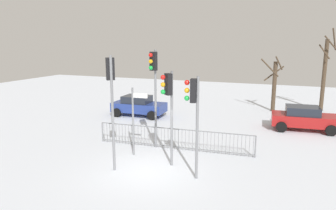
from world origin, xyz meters
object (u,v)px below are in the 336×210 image
object	(u,v)px
traffic_light_foreground_left	(111,87)
direction_sign_post	(134,118)
traffic_light_mid_left	(154,77)
car_red_mid	(304,118)
bare_tree_centre	(274,84)
traffic_light_mid_right	(169,97)
bare_tree_left	(325,73)
traffic_light_foreground_right	(194,105)
car_blue_trailing	(138,105)

from	to	relation	value
traffic_light_foreground_left	direction_sign_post	bearing A→B (deg)	45.24
traffic_light_mid_left	car_red_mid	distance (m)	9.95
traffic_light_mid_left	bare_tree_centre	xyz separation A→B (m)	(5.06, 11.30, -1.51)
traffic_light_mid_left	traffic_light_mid_right	world-z (taller)	traffic_light_mid_left
traffic_light_foreground_left	bare_tree_left	bearing A→B (deg)	17.53
bare_tree_left	direction_sign_post	bearing A→B (deg)	-122.85
traffic_light_mid_left	traffic_light_foreground_right	xyz separation A→B (m)	(2.85, -2.72, -0.64)
traffic_light_mid_right	car_blue_trailing	xyz separation A→B (m)	(-5.45, 7.98, -2.27)
traffic_light_foreground_left	car_blue_trailing	size ratio (longest dim) A/B	1.24
traffic_light_mid_left	traffic_light_foreground_left	xyz separation A→B (m)	(-0.54, -3.06, -0.10)
direction_sign_post	bare_tree_left	xyz separation A→B (m)	(9.08, 14.06, 1.17)
traffic_light_mid_left	car_blue_trailing	world-z (taller)	traffic_light_mid_left
car_red_mid	car_blue_trailing	bearing A→B (deg)	176.55
traffic_light_foreground_right	bare_tree_left	world-z (taller)	bare_tree_left
car_red_mid	traffic_light_mid_right	bearing A→B (deg)	-129.11
traffic_light_foreground_left	traffic_light_mid_right	distance (m)	2.41
traffic_light_foreground_right	bare_tree_left	xyz separation A→B (m)	(5.76, 15.53, 0.00)
traffic_light_foreground_left	direction_sign_post	distance (m)	2.48
traffic_light_mid_left	bare_tree_left	world-z (taller)	bare_tree_left
car_blue_trailing	car_red_mid	size ratio (longest dim) A/B	0.98
traffic_light_mid_left	traffic_light_foreground_left	size ratio (longest dim) A/B	1.03
traffic_light_mid_left	direction_sign_post	bearing A→B (deg)	77.16
traffic_light_mid_right	car_red_mid	world-z (taller)	traffic_light_mid_right
direction_sign_post	bare_tree_left	distance (m)	16.77
traffic_light_mid_right	bare_tree_centre	distance (m)	13.72
traffic_light_mid_left	traffic_light_foreground_right	world-z (taller)	traffic_light_mid_left
traffic_light_foreground_right	direction_sign_post	size ratio (longest dim) A/B	1.25
traffic_light_mid_right	car_red_mid	xyz separation A→B (m)	(5.62, 8.25, -2.27)
car_blue_trailing	bare_tree_left	xyz separation A→B (m)	(12.54, 6.74, 2.21)
traffic_light_mid_left	bare_tree_centre	world-z (taller)	traffic_light_mid_left
traffic_light_foreground_left	traffic_light_mid_right	xyz separation A→B (m)	(2.06, 1.15, -0.48)
direction_sign_post	car_blue_trailing	world-z (taller)	direction_sign_post
traffic_light_foreground_left	bare_tree_centre	xyz separation A→B (m)	(5.60, 14.37, -1.41)
traffic_light_foreground_left	car_red_mid	bearing A→B (deg)	8.25
car_blue_trailing	bare_tree_centre	xyz separation A→B (m)	(9.00, 5.24, 1.34)
traffic_light_mid_left	traffic_light_mid_right	xyz separation A→B (m)	(1.52, -1.91, -0.58)
car_blue_trailing	bare_tree_left	bearing A→B (deg)	26.36
car_red_mid	bare_tree_left	distance (m)	7.00
car_red_mid	traffic_light_foreground_left	bearing A→B (deg)	-134.10
bare_tree_left	bare_tree_centre	size ratio (longest dim) A/B	1.48
traffic_light_foreground_left	car_red_mid	distance (m)	12.44
traffic_light_mid_left	car_red_mid	world-z (taller)	traffic_light_mid_left
traffic_light_mid_left	car_red_mid	bearing A→B (deg)	-130.65
bare_tree_centre	traffic_light_mid_right	bearing A→B (deg)	-105.00
traffic_light_foreground_left	bare_tree_centre	size ratio (longest dim) A/B	1.13
direction_sign_post	traffic_light_mid_left	bearing A→B (deg)	67.06
traffic_light_mid_right	direction_sign_post	bearing A→B (deg)	21.54
traffic_light_foreground_left	bare_tree_left	size ratio (longest dim) A/B	0.76
traffic_light_foreground_left	bare_tree_centre	world-z (taller)	traffic_light_foreground_left
traffic_light_mid_left	bare_tree_centre	size ratio (longest dim) A/B	1.16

